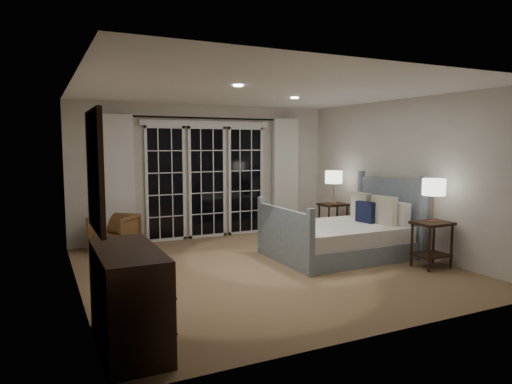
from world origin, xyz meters
name	(u,v)px	position (x,y,z in m)	size (l,w,h in m)	color
floor	(266,268)	(0.00, 0.00, 0.00)	(5.00, 5.00, 0.00)	olive
ceiling	(267,91)	(0.00, 0.00, 2.50)	(5.00, 5.00, 0.00)	white
wall_left	(76,189)	(-2.50, 0.00, 1.25)	(0.02, 5.00, 2.50)	silver
wall_right	(402,176)	(2.50, 0.00, 1.25)	(0.02, 5.00, 2.50)	silver
wall_back	(206,172)	(0.00, 2.50, 1.25)	(5.00, 0.02, 2.50)	silver
wall_front	(391,201)	(0.00, -2.50, 1.25)	(5.00, 0.02, 2.50)	silver
french_doors	(207,180)	(0.00, 2.46, 1.09)	(2.50, 0.04, 2.20)	black
curtain_rod	(208,118)	(0.00, 2.40, 2.25)	(0.03, 0.03, 3.50)	black
curtain_left	(118,180)	(-1.65, 2.38, 1.15)	(0.55, 0.10, 2.25)	silver
curtain_right	(285,175)	(1.65, 2.38, 1.15)	(0.55, 0.10, 2.25)	silver
downlight_a	(295,98)	(0.80, 0.60, 2.49)	(0.12, 0.12, 0.01)	white
downlight_b	(238,86)	(-0.60, -0.40, 2.49)	(0.12, 0.12, 0.01)	white
bed	(343,237)	(1.42, 0.11, 0.31)	(2.07, 1.47, 1.20)	#889BA5
nightstand_left	(432,237)	(2.16, -0.99, 0.44)	(0.51, 0.41, 0.67)	black
nightstand_right	(333,215)	(2.15, 1.41, 0.43)	(0.50, 0.40, 0.65)	black
lamp_left	(434,188)	(2.16, -0.99, 1.16)	(0.32, 0.32, 0.62)	tan
lamp_right	(334,177)	(2.15, 1.41, 1.14)	(0.32, 0.32, 0.62)	tan
armchair	(115,232)	(-1.77, 2.10, 0.30)	(0.65, 0.66, 0.60)	brown
dresser	(128,298)	(-2.23, -1.72, 0.44)	(0.52, 1.23, 0.87)	black
mirror	(95,171)	(-2.47, -1.72, 1.55)	(0.05, 0.85, 1.00)	black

